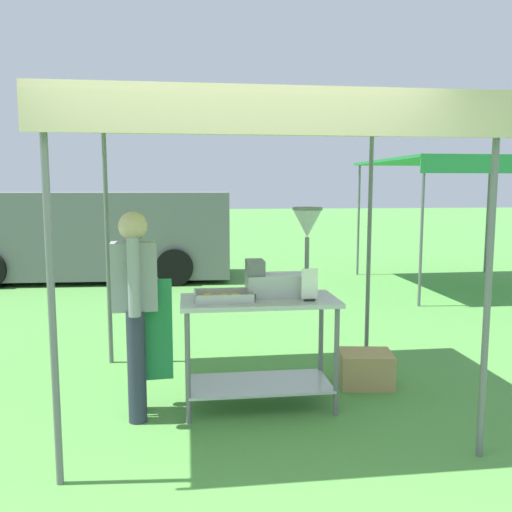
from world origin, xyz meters
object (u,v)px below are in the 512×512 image
object	(u,v)px
stall_canopy	(258,124)
supply_crate	(366,369)
vendor	(136,304)
neighbour_tent	(464,163)
donut_fryer	(286,265)
donut_cart	(259,331)
van_grey	(93,234)
donut_tray	(224,298)
menu_sign	(310,287)

from	to	relation	value
stall_canopy	supply_crate	size ratio (longest dim) A/B	5.65
vendor	neighbour_tent	size ratio (longest dim) A/B	0.50
donut_fryer	donut_cart	bearing A→B (deg)	-159.43
stall_canopy	van_grey	bearing A→B (deg)	110.00
stall_canopy	donut_tray	xyz separation A→B (m)	(-0.28, -0.13, -1.36)
supply_crate	van_grey	distance (m)	7.21
donut_tray	menu_sign	xyz separation A→B (m)	(0.66, -0.11, 0.09)
donut_fryer	supply_crate	xyz separation A→B (m)	(0.79, 0.27, -1.01)
vendor	van_grey	world-z (taller)	van_grey
menu_sign	supply_crate	bearing A→B (deg)	37.36
stall_canopy	neighbour_tent	world-z (taller)	stall_canopy
stall_canopy	vendor	xyz separation A→B (m)	(-0.97, -0.16, -1.38)
vendor	supply_crate	distance (m)	2.17
stall_canopy	donut_fryer	xyz separation A→B (m)	(0.24, -0.01, -1.13)
supply_crate	neighbour_tent	xyz separation A→B (m)	(3.27, 4.52, 2.05)
donut_fryer	van_grey	world-z (taller)	van_grey
donut_fryer	vendor	bearing A→B (deg)	-172.71
stall_canopy	donut_cart	distance (m)	1.65
donut_fryer	menu_sign	world-z (taller)	donut_fryer
donut_tray	van_grey	size ratio (longest dim) A/B	0.09
stall_canopy	menu_sign	bearing A→B (deg)	-31.87
supply_crate	vendor	bearing A→B (deg)	-168.11
supply_crate	menu_sign	bearing A→B (deg)	-142.64
donut_cart	donut_tray	distance (m)	0.41
donut_tray	donut_fryer	bearing A→B (deg)	13.22
stall_canopy	donut_fryer	distance (m)	1.15
vendor	stall_canopy	bearing A→B (deg)	9.56
donut_cart	neighbour_tent	world-z (taller)	neighbour_tent
van_grey	neighbour_tent	distance (m)	7.05
donut_cart	menu_sign	distance (m)	0.55
vendor	van_grey	distance (m)	6.88
menu_sign	van_grey	bearing A→B (deg)	112.16
stall_canopy	menu_sign	size ratio (longest dim) A/B	11.38
donut_tray	supply_crate	world-z (taller)	donut_tray
neighbour_tent	donut_fryer	bearing A→B (deg)	-130.32
donut_cart	menu_sign	world-z (taller)	menu_sign
donut_cart	donut_fryer	bearing A→B (deg)	20.57
stall_canopy	vendor	distance (m)	1.70
donut_cart	stall_canopy	bearing A→B (deg)	90.00
stall_canopy	donut_cart	xyz separation A→B (m)	(0.00, -0.10, -1.65)
van_grey	neighbour_tent	size ratio (longest dim) A/B	1.68
menu_sign	donut_fryer	bearing A→B (deg)	122.26
donut_cart	donut_tray	world-z (taller)	donut_tray
donut_fryer	neighbour_tent	xyz separation A→B (m)	(4.06, 4.79, 1.04)
stall_canopy	menu_sign	xyz separation A→B (m)	(0.38, -0.24, -1.27)
supply_crate	van_grey	xyz separation A→B (m)	(-3.42, 6.31, 0.72)
vendor	supply_crate	xyz separation A→B (m)	(1.99, 0.42, -0.75)
donut_cart	donut_tray	size ratio (longest dim) A/B	2.69
stall_canopy	supply_crate	bearing A→B (deg)	14.04
supply_crate	van_grey	size ratio (longest dim) A/B	0.10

